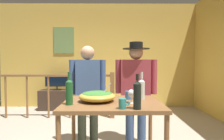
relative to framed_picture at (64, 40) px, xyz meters
name	(u,v)px	position (x,y,z in m)	size (l,w,h in m)	color
back_wall	(99,56)	(0.96, 0.06, -0.42)	(5.51, 0.10, 2.89)	gold
framed_picture	(64,40)	(0.00, 0.00, 0.00)	(0.57, 0.03, 0.73)	#6B894C
stair_railing	(68,90)	(0.34, -1.07, -1.23)	(2.97, 0.10, 1.04)	brown
tv_console	(57,100)	(-0.13, -0.29, -1.61)	(0.90, 0.40, 0.52)	#38281E
flat_screen_tv	(57,81)	(-0.13, -0.32, -1.10)	(0.59, 0.12, 0.42)	black
serving_table	(112,110)	(1.32, -3.18, -1.14)	(1.12, 0.83, 0.81)	brown
salad_bowl	(97,96)	(1.14, -3.16, -0.99)	(0.43, 0.43, 0.22)	gold
wine_glass	(131,94)	(1.53, -3.27, -0.95)	(0.08, 0.08, 0.16)	silver
wine_bottle_clear	(142,88)	(1.68, -3.04, -0.92)	(0.08, 0.08, 0.34)	silver
wine_bottle_dark	(137,94)	(1.56, -3.53, -0.91)	(0.08, 0.08, 0.34)	black
wine_bottle_green	(69,91)	(0.86, -3.33, -0.91)	(0.07, 0.07, 0.35)	#1E5628
mug_teal	(123,104)	(1.42, -3.51, -1.00)	(0.11, 0.07, 0.10)	teal
mug_blue	(129,95)	(1.52, -3.03, -1.00)	(0.12, 0.09, 0.10)	#3866B2
person_standing_left	(88,88)	(0.95, -2.49, -0.99)	(0.54, 0.27, 1.51)	#2D3323
person_standing_right	(136,84)	(1.68, -2.49, -0.94)	(0.62, 0.40, 1.57)	#3D5684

